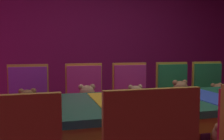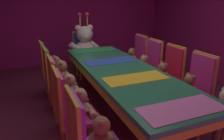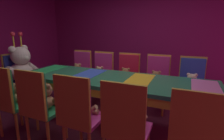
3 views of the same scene
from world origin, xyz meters
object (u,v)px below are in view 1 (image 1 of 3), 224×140
teddy_left_0 (28,106)px  teddy_left_2 (136,100)px  teddy_left_1 (87,102)px  chair_left_4 (210,93)px  banquet_table (164,109)px  teddy_left_4 (217,96)px  chair_left_2 (131,97)px  chair_left_0 (28,103)px  chair_left_3 (174,95)px  teddy_left_3 (181,97)px  chair_left_1 (85,99)px

teddy_left_0 → teddy_left_2: teddy_left_0 is taller
teddy_left_1 → chair_left_4: (-0.15, 1.58, 0.00)m
banquet_table → teddy_left_0: 1.30m
teddy_left_2 → teddy_left_4: 1.05m
teddy_left_1 → chair_left_2: bearing=104.3°
chair_left_0 → chair_left_4: same height
chair_left_0 → banquet_table: bearing=53.0°
chair_left_3 → chair_left_4: 0.50m
chair_left_3 → chair_left_2: bearing=-89.5°
teddy_left_3 → chair_left_4: 0.52m
banquet_table → chair_left_2: bearing=178.7°
chair_left_3 → teddy_left_4: (0.13, 0.50, -0.02)m
chair_left_2 → teddy_left_3: bearing=75.5°
teddy_left_4 → chair_left_4: bearing=-180.0°
chair_left_4 → teddy_left_2: bearing=-81.4°
banquet_table → chair_left_2: chair_left_2 is taller
chair_left_1 → chair_left_4: 1.58m
teddy_left_2 → teddy_left_1: bearing=-90.9°
teddy_left_1 → chair_left_3: (-0.14, 1.08, 0.00)m
teddy_left_4 → teddy_left_0: bearing=-89.1°
banquet_table → teddy_left_1: teddy_left_1 is taller
banquet_table → chair_left_1: (-0.86, -0.52, -0.06)m
chair_left_0 → chair_left_3: (-0.02, 1.67, 0.00)m
chair_left_4 → chair_left_1: bearing=-89.8°
teddy_left_4 → banquet_table: bearing=-56.1°
teddy_left_0 → teddy_left_2: size_ratio=1.02×
chair_left_3 → chair_left_4: same height
chair_left_2 → chair_left_3: bearing=90.5°
banquet_table → chair_left_0: bearing=-127.0°
teddy_left_0 → chair_left_1: size_ratio=0.33×
chair_left_3 → chair_left_0: bearing=-89.3°
banquet_table → chair_left_4: 1.37m
chair_left_2 → chair_left_0: bearing=-89.2°
teddy_left_2 → teddy_left_4: (-0.02, 1.05, -0.01)m
teddy_left_2 → chair_left_4: bearing=98.6°
chair_left_1 → chair_left_2: (0.01, 0.53, 0.00)m
banquet_table → teddy_left_0: (-0.69, -1.10, -0.07)m
banquet_table → teddy_left_3: teddy_left_3 is taller
teddy_left_2 → teddy_left_4: size_ratio=1.07×
chair_left_1 → teddy_left_2: 0.56m
chair_left_3 → chair_left_4: (-0.01, 0.50, 0.00)m
teddy_left_4 → teddy_left_2: bearing=-89.2°
chair_left_0 → teddy_left_4: size_ratio=3.36×
teddy_left_0 → teddy_left_3: (-0.02, 1.67, 0.01)m
chair_left_1 → chair_left_3: (0.01, 1.08, 0.00)m
teddy_left_1 → teddy_left_3: teddy_left_3 is taller
chair_left_0 → teddy_left_1: size_ratio=2.91×
teddy_left_0 → teddy_left_1: bearing=92.5°
banquet_table → chair_left_4: size_ratio=2.92×
teddy_left_1 → chair_left_4: size_ratio=0.34×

